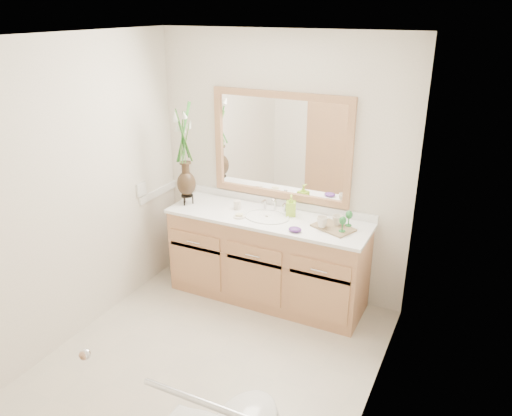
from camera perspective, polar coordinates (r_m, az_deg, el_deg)
The scene contains 23 objects.
floor at distance 4.10m, azimuth -4.99°, elevation -16.84°, with size 2.60×2.60×0.00m, color beige.
ceiling at distance 3.19m, azimuth -6.48°, elevation 18.94°, with size 2.40×2.60×0.02m, color white.
wall_back at distance 4.55m, azimuth 2.89°, elevation 4.61°, with size 2.40×0.02×2.40m, color white.
wall_front at distance 2.59m, azimuth -21.01°, elevation -11.52°, with size 2.40×0.02×2.40m, color white.
wall_left at distance 4.19m, azimuth -19.82°, elevation 1.68°, with size 0.02×2.60×2.40m, color white.
wall_right at distance 3.07m, azimuth 13.98°, elevation -5.13°, with size 0.02×2.60×2.40m, color white.
vanity at distance 4.62m, azimuth 1.29°, elevation -5.86°, with size 1.80×0.55×0.80m.
counter at distance 4.44m, azimuth 1.34°, elevation -1.13°, with size 1.84×0.57×0.03m, color white.
sink at distance 4.44m, azimuth 1.24°, elevation -1.67°, with size 0.38×0.34×0.23m.
mirror at distance 4.48m, azimuth 2.83°, elevation 7.03°, with size 1.32×0.04×0.97m.
switch_plate at distance 4.78m, azimuth -12.97°, elevation 2.12°, with size 0.02×0.12×0.12m, color white.
door at distance 2.91m, azimuth -24.46°, elevation -12.87°, with size 0.80×0.03×2.00m, color tan.
grab_bar at distance 2.38m, azimuth -6.86°, elevation -20.96°, with size 0.03×0.03×0.55m, color silver.
flower_vase at distance 4.58m, azimuth -8.21°, elevation 7.20°, with size 0.21×0.21×0.85m.
tumbler at distance 4.58m, azimuth -2.14°, elevation 0.36°, with size 0.07×0.07×0.08m, color beige.
soap_dish at distance 4.41m, azimuth -1.92°, elevation -0.94°, with size 0.10×0.10×0.03m.
soap_bottle at distance 4.44m, azimuth 4.02°, elevation 0.19°, with size 0.08×0.08×0.17m, color #A3D832.
purple_dish at distance 4.15m, azimuth 4.48°, elevation -2.45°, with size 0.11×0.09×0.04m, color #512776.
tray at distance 4.24m, azimuth 8.82°, elevation -2.24°, with size 0.33×0.22×0.02m, color brown.
mug_left at distance 4.20m, azimuth 7.58°, elevation -1.56°, with size 0.10×0.09×0.10m, color beige.
mug_right at distance 4.27m, azimuth 9.28°, elevation -1.34°, with size 0.09×0.08×0.09m, color beige.
goblet_front at distance 4.13m, azimuth 9.88°, elevation -1.52°, with size 0.06×0.06×0.13m.
goblet_back at distance 4.25m, azimuth 10.59°, elevation -0.86°, with size 0.06×0.06×0.14m.
Camera 1 is at (1.69, -2.70, 2.57)m, focal length 35.00 mm.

